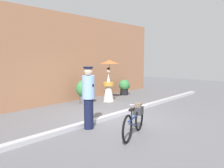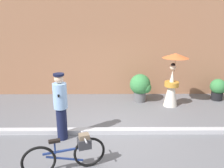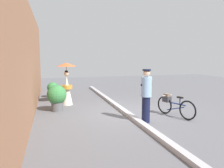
{
  "view_description": "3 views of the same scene",
  "coord_description": "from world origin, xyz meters",
  "px_view_note": "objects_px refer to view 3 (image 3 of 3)",
  "views": [
    {
      "loc": [
        -5.4,
        -4.78,
        1.96
      ],
      "look_at": [
        0.7,
        0.49,
        1.03
      ],
      "focal_mm": 36.51,
      "sensor_mm": 36.0,
      "label": 1
    },
    {
      "loc": [
        0.06,
        -5.51,
        3.01
      ],
      "look_at": [
        0.1,
        0.41,
        1.26
      ],
      "focal_mm": 36.51,
      "sensor_mm": 36.0,
      "label": 2
    },
    {
      "loc": [
        -7.25,
        2.64,
        2.09
      ],
      "look_at": [
        -0.15,
        0.57,
        1.16
      ],
      "focal_mm": 33.92,
      "sensor_mm": 36.0,
      "label": 3
    }
  ],
  "objects_px": {
    "potted_plant_by_door": "(57,96)",
    "bicycle_near_officer": "(173,105)",
    "person_officer": "(146,94)",
    "person_with_parasol": "(67,83)",
    "potted_plant_small": "(53,89)"
  },
  "relations": [
    {
      "from": "potted_plant_by_door",
      "to": "bicycle_near_officer",
      "type": "bearing_deg",
      "value": -115.98
    },
    {
      "from": "person_officer",
      "to": "potted_plant_by_door",
      "type": "relative_size",
      "value": 1.68
    },
    {
      "from": "bicycle_near_officer",
      "to": "potted_plant_by_door",
      "type": "bearing_deg",
      "value": 64.02
    },
    {
      "from": "person_with_parasol",
      "to": "potted_plant_by_door",
      "type": "xyz_separation_m",
      "value": [
        -1.01,
        0.45,
        -0.39
      ]
    },
    {
      "from": "person_officer",
      "to": "potted_plant_small",
      "type": "distance_m",
      "value": 5.98
    },
    {
      "from": "potted_plant_by_door",
      "to": "potted_plant_small",
      "type": "xyz_separation_m",
      "value": [
        2.92,
        0.13,
        -0.13
      ]
    },
    {
      "from": "person_officer",
      "to": "potted_plant_small",
      "type": "height_order",
      "value": "person_officer"
    },
    {
      "from": "person_with_parasol",
      "to": "potted_plant_small",
      "type": "height_order",
      "value": "person_with_parasol"
    },
    {
      "from": "potted_plant_small",
      "to": "person_officer",
      "type": "bearing_deg",
      "value": -151.82
    },
    {
      "from": "potted_plant_by_door",
      "to": "potted_plant_small",
      "type": "relative_size",
      "value": 1.27
    },
    {
      "from": "person_officer",
      "to": "person_with_parasol",
      "type": "bearing_deg",
      "value": 33.74
    },
    {
      "from": "person_officer",
      "to": "potted_plant_small",
      "type": "relative_size",
      "value": 2.13
    },
    {
      "from": "person_with_parasol",
      "to": "potted_plant_small",
      "type": "relative_size",
      "value": 2.3
    },
    {
      "from": "person_with_parasol",
      "to": "potted_plant_by_door",
      "type": "relative_size",
      "value": 1.81
    },
    {
      "from": "potted_plant_small",
      "to": "bicycle_near_officer",
      "type": "bearing_deg",
      "value": -139.89
    }
  ]
}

